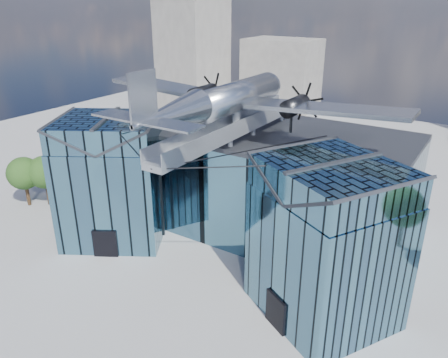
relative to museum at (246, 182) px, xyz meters
The scene contains 5 objects.
ground_plane 8.03m from the museum, 90.00° to the right, with size 120.00×120.00×0.00m, color gray.
museum is the anchor object (origin of this frame).
bg_towers 44.92m from the museum, 88.14° to the left, with size 77.00×24.50×26.00m.
tree_plaza_w 24.91m from the museum, 162.35° to the right, with size 3.92×3.92×5.65m.
tree_side_w 22.86m from the museum, 164.33° to the right, with size 4.67×4.67×5.71m.
Camera 1 is at (18.66, -27.19, 21.74)m, focal length 35.00 mm.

